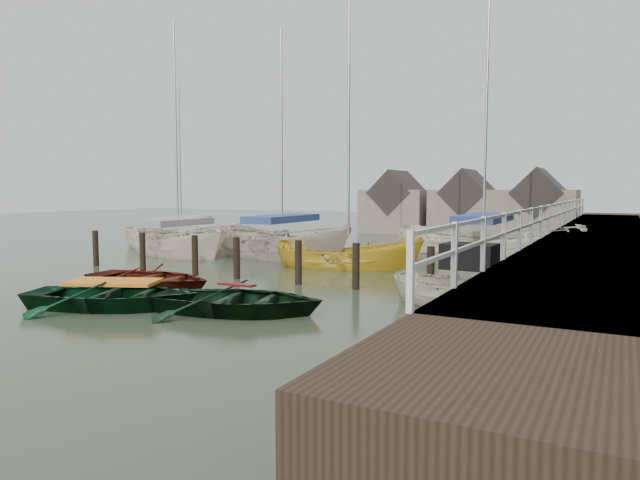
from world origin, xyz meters
The scene contains 13 objects.
ground centered at (0.00, 0.00, 0.00)m, with size 120.00×120.00×0.00m, color #2F3B25.
pier centered at (9.48, 10.00, 0.71)m, with size 3.04×32.00×2.70m.
mooring_pilings centered at (-1.11, 3.00, 0.50)m, with size 13.72×0.22×1.80m.
far_sheds centered at (0.83, 26.00, 1.86)m, with size 14.00×4.08×4.39m.
rowboat_red centered at (-2.36, 0.17, 0.00)m, with size 3.00×4.20×0.87m, color #50160B.
rowboat_green centered at (-1.13, -2.33, 0.00)m, with size 3.13×4.38×0.91m, color black.
rowboat_dkgreen centered at (2.00, -1.35, 0.00)m, with size 3.07×4.31×0.89m, color black.
motorboat centered at (6.80, 1.87, 0.11)m, with size 4.06×1.68×2.39m.
sailboat_a centered at (-7.73, 7.40, 0.06)m, with size 7.00×4.11×11.72m.
sailboat_b centered at (-3.01, 8.81, 0.06)m, with size 8.01×4.41×11.31m.
sailboat_c centered at (0.91, 7.31, 0.02)m, with size 6.13×3.48×11.20m.
sailboat_d centered at (5.22, 11.08, 0.06)m, with size 8.59×5.01×13.51m.
sailboat_e centered at (-9.88, 10.03, 0.06)m, with size 6.67×4.32×9.71m.
Camera 1 is at (10.22, -12.46, 2.97)m, focal length 32.00 mm.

